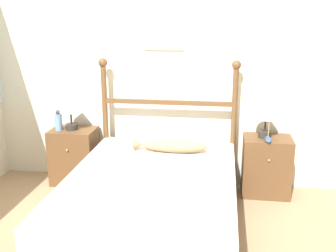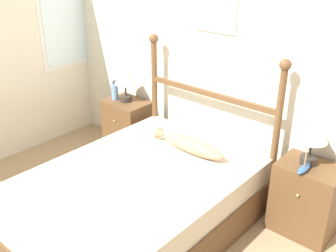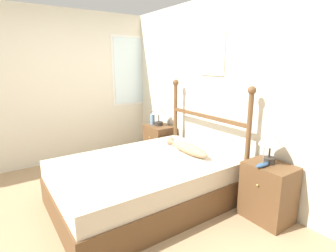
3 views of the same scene
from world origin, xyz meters
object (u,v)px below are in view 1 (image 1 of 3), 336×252
at_px(nightstand_left, 75,156).
at_px(table_lamp_right, 266,113).
at_px(nightstand_right, 266,166).
at_px(model_boat, 268,139).
at_px(table_lamp_left, 70,106).
at_px(bottle, 58,121).
at_px(bed, 152,203).
at_px(fish_pillow, 171,146).

relative_size(nightstand_left, table_lamp_right, 1.65).
bearing_deg(nightstand_left, nightstand_right, 0.00).
height_order(nightstand_left, model_boat, model_boat).
relative_size(table_lamp_left, bottle, 1.65).
xyz_separation_m(nightstand_left, table_lamp_right, (2.12, 0.02, 0.59)).
xyz_separation_m(table_lamp_right, model_boat, (0.02, -0.14, -0.24)).
bearing_deg(model_boat, table_lamp_left, 176.87).
height_order(nightstand_right, bottle, bottle).
bearing_deg(table_lamp_right, bed, -137.62).
bearing_deg(model_boat, bottle, 178.18).
distance_m(nightstand_right, model_boat, 0.36).
bearing_deg(bottle, fish_pillow, -11.88).
height_order(bed, nightstand_left, nightstand_left).
height_order(table_lamp_left, model_boat, table_lamp_left).
distance_m(bed, table_lamp_left, 1.57).
bearing_deg(table_lamp_left, bottle, -161.24).
height_order(table_lamp_left, table_lamp_right, same).
relative_size(nightstand_left, model_boat, 3.02).
bearing_deg(nightstand_right, bed, -139.16).
height_order(nightstand_left, bottle, bottle).
bearing_deg(nightstand_left, fish_pillow, -15.48).
bearing_deg(bottle, table_lamp_left, 18.76).
bearing_deg(nightstand_right, bottle, -178.81).
distance_m(nightstand_left, bottle, 0.45).
bearing_deg(fish_pillow, table_lamp_left, 164.75).
bearing_deg(nightstand_left, model_boat, -3.22).
distance_m(model_boat, fish_pillow, 1.00).
relative_size(model_boat, fish_pillow, 0.28).
distance_m(table_lamp_right, bottle, 2.27).
xyz_separation_m(bed, nightstand_left, (-1.08, 0.93, 0.05)).
bearing_deg(table_lamp_left, nightstand_right, 0.08).
xyz_separation_m(table_lamp_right, bottle, (-2.26, -0.06, -0.16)).
bearing_deg(bottle, table_lamp_right, 1.63).
distance_m(nightstand_left, model_boat, 2.18).
xyz_separation_m(nightstand_left, table_lamp_left, (-0.01, -0.00, 0.59)).
bearing_deg(nightstand_right, model_boat, -97.49).
relative_size(bottle, model_boat, 1.10).
distance_m(table_lamp_left, model_boat, 2.17).
height_order(nightstand_right, fish_pillow, fish_pillow).
height_order(nightstand_left, nightstand_right, same).
bearing_deg(bed, bottle, 144.04).
distance_m(nightstand_left, fish_pillow, 1.24).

